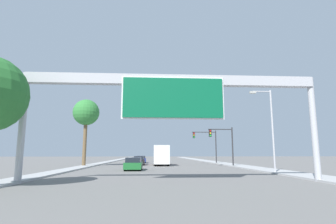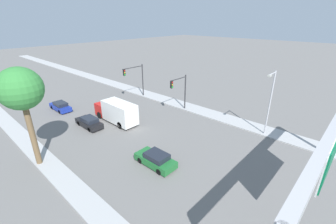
# 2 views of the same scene
# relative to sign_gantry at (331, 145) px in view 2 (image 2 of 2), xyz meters

# --- Properties ---
(sidewalk_right) EXTENTS (3.00, 120.00, 0.15)m
(sidewalk_right) POSITION_rel_sign_gantry_xyz_m (11.25, 42.10, -5.90)
(sidewalk_right) COLOR #AAAAAA
(sidewalk_right) RESTS_ON ground
(sign_gantry) EXTENTS (20.34, 0.73, 7.29)m
(sign_gantry) POSITION_rel_sign_gantry_xyz_m (0.00, 0.00, 0.00)
(sign_gantry) COLOR #B2B2B7
(sign_gantry) RESTS_ON ground
(car_far_center) EXTENTS (1.88, 4.35, 1.41)m
(car_far_center) POSITION_rel_sign_gantry_xyz_m (-3.50, 12.83, -5.31)
(car_far_center) COLOR #1E662D
(car_far_center) RESTS_ON ground
(car_mid_left) EXTENTS (1.72, 4.47, 1.41)m
(car_mid_left) POSITION_rel_sign_gantry_xyz_m (-3.50, 25.58, -5.31)
(car_mid_left) COLOR black
(car_mid_left) RESTS_ON ground
(car_far_left) EXTENTS (1.70, 4.53, 1.38)m
(car_far_left) POSITION_rel_sign_gantry_xyz_m (-3.50, 34.43, -5.32)
(car_far_left) COLOR navy
(car_far_left) RESTS_ON ground
(truck_box_primary) EXTENTS (2.32, 7.48, 3.07)m
(truck_box_primary) POSITION_rel_sign_gantry_xyz_m (0.00, 24.12, -4.41)
(truck_box_primary) COLOR red
(truck_box_primary) RESTS_ON ground
(traffic_light_near_intersection) EXTENTS (3.62, 0.32, 5.65)m
(traffic_light_near_intersection) POSITION_rel_sign_gantry_xyz_m (9.08, 20.09, -2.20)
(traffic_light_near_intersection) COLOR #2D2D30
(traffic_light_near_intersection) RESTS_ON ground
(traffic_light_mid_block) EXTENTS (4.51, 0.32, 6.02)m
(traffic_light_mid_block) POSITION_rel_sign_gantry_xyz_m (8.80, 30.09, -1.90)
(traffic_light_mid_block) COLOR #2D2D30
(traffic_light_mid_block) RESTS_ON ground
(palm_tree_background) EXTENTS (3.85, 3.85, 9.84)m
(palm_tree_background) POSITION_rel_sign_gantry_xyz_m (-11.29, 21.62, 1.79)
(palm_tree_background) COLOR brown
(palm_tree_background) RESTS_ON ground
(street_lamp_right) EXTENTS (2.19, 0.28, 8.13)m
(street_lamp_right) POSITION_rel_sign_gantry_xyz_m (10.09, 7.29, -1.20)
(street_lamp_right) COLOR #B2B2B7
(street_lamp_right) RESTS_ON ground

